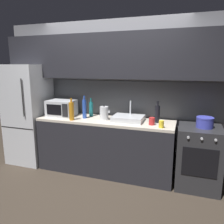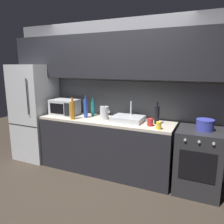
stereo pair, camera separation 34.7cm
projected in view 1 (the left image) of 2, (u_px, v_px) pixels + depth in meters
name	position (u px, v px, depth m)	size (l,w,h in m)	color
ground_plane	(82.00, 201.00, 2.89)	(10.00, 10.00, 0.00)	#2D261E
back_wall	(111.00, 78.00, 3.68)	(3.95, 0.44, 2.50)	slate
counter_run	(105.00, 146.00, 3.63)	(2.21, 0.60, 0.90)	black
refrigerator	(29.00, 114.00, 4.00)	(0.68, 0.69, 1.77)	#ADAFB5
oven_range	(198.00, 157.00, 3.17)	(0.60, 0.62, 0.90)	#232326
microwave	(62.00, 108.00, 3.78)	(0.46, 0.35, 0.27)	#A8AAAF
sink_basin	(128.00, 118.00, 3.44)	(0.48, 0.38, 0.30)	#ADAFB5
kettle	(104.00, 113.00, 3.48)	(0.17, 0.14, 0.24)	#B7BABF
wine_bottle_blue	(84.00, 109.00, 3.59)	(0.07, 0.07, 0.37)	#234299
wine_bottle_teal	(91.00, 109.00, 3.74)	(0.07, 0.07, 0.31)	#19666B
wine_bottle_dark	(157.00, 114.00, 3.31)	(0.07, 0.07, 0.33)	black
wine_bottle_amber	(72.00, 111.00, 3.46)	(0.08, 0.08, 0.36)	#B27019
mug_white	(102.00, 113.00, 3.75)	(0.08, 0.08, 0.10)	silver
mug_yellow	(161.00, 124.00, 3.05)	(0.07, 0.07, 0.10)	gold
mug_red	(152.00, 121.00, 3.20)	(0.09, 0.09, 0.11)	#A82323
cooking_pot	(205.00, 122.00, 3.05)	(0.23, 0.23, 0.15)	#333899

